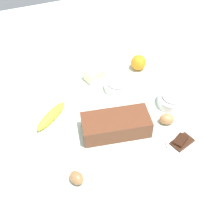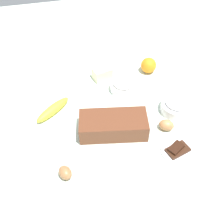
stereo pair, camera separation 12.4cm
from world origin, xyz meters
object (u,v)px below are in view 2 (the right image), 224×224
orange_fruit (149,65)px  banana (53,110)px  flour_bowl (124,85)px  egg_near_butter (166,125)px  egg_beside_bowl (65,173)px  butter_block (102,73)px  chocolate_plate (177,151)px  sugar_bowl (177,105)px  loaf_pan (113,125)px

orange_fruit → banana: bearing=20.1°
flour_bowl → egg_near_butter: (-0.11, 0.28, -0.01)m
banana → egg_beside_bowl: (-0.01, 0.34, 0.00)m
flour_bowl → banana: 0.35m
butter_block → egg_beside_bowl: 0.58m
flour_bowl → chocolate_plate: bearing=105.3°
sugar_bowl → flour_bowl: bearing=-44.8°
egg_beside_bowl → butter_block: bearing=-115.4°
flour_bowl → orange_fruit: 0.19m
flour_bowl → orange_fruit: orange_fruit is taller
butter_block → flour_bowl: bearing=126.4°
banana → orange_fruit: (-0.51, -0.19, 0.02)m
banana → butter_block: butter_block is taller
loaf_pan → orange_fruit: 0.45m
loaf_pan → egg_beside_bowl: 0.28m
banana → egg_near_butter: (-0.46, 0.21, 0.00)m
flour_bowl → chocolate_plate: (-0.11, 0.41, -0.02)m
orange_fruit → egg_near_butter: (0.05, 0.39, -0.02)m
sugar_bowl → chocolate_plate: bearing=69.5°
loaf_pan → banana: size_ratio=1.57×
orange_fruit → chocolate_plate: bearing=84.6°
sugar_bowl → chocolate_plate: (0.08, 0.22, -0.02)m
orange_fruit → egg_near_butter: orange_fruit is taller
orange_fruit → chocolate_plate: orange_fruit is taller
sugar_bowl → butter_block: bearing=-47.8°
flour_bowl → banana: flour_bowl is taller
butter_block → egg_beside_bowl: bearing=64.6°
orange_fruit → egg_beside_bowl: 0.72m
orange_fruit → sugar_bowl: bearing=96.1°
egg_beside_bowl → orange_fruit: bearing=-133.3°
loaf_pan → flour_bowl: 0.27m
loaf_pan → banana: 0.29m
flour_bowl → chocolate_plate: flour_bowl is taller
loaf_pan → flour_bowl: bearing=-104.2°
chocolate_plate → egg_beside_bowl: bearing=0.8°
loaf_pan → sugar_bowl: bearing=-160.0°
flour_bowl → sugar_bowl: bearing=135.2°
flour_bowl → sugar_bowl: sugar_bowl is taller
sugar_bowl → orange_fruit: (0.03, -0.30, 0.01)m
orange_fruit → butter_block: size_ratio=0.88×
flour_bowl → egg_beside_bowl: flour_bowl is taller
sugar_bowl → egg_beside_bowl: bearing=23.0°
flour_bowl → chocolate_plate: size_ratio=1.02×
sugar_bowl → egg_near_butter: sugar_bowl is taller
banana → egg_near_butter: size_ratio=2.98×
loaf_pan → flour_bowl: (-0.11, -0.24, -0.01)m
flour_bowl → butter_block: flour_bowl is taller
orange_fruit → egg_beside_bowl: (0.49, 0.52, -0.02)m
orange_fruit → flour_bowl: bearing=34.2°
sugar_bowl → butter_block: (0.27, -0.30, -0.00)m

